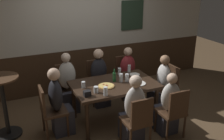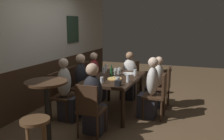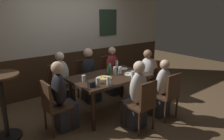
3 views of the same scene
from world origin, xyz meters
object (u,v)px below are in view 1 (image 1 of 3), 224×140
object	(u,v)px
person_right_far	(128,78)
highball_clear	(127,78)
chair_left_far	(66,84)
pint_glass_stout	(83,85)
chair_right_far	(125,74)
tumbler_short	(129,69)
chair_right_near	(174,111)
beer_bottle_green	(114,77)
condiment_caddy	(87,93)
chair_mid_near	(138,119)
person_mid_far	(100,82)
person_mid_near	(133,115)
beer_glass_tall	(121,78)
person_right_near	(168,108)
plate_white_large	(138,83)
person_left_far	(68,87)
tumbler_water	(96,90)
dining_table	(114,88)
chair_mid_far	(97,79)
side_bar_table	(4,102)
chair_head_west	(49,109)
person_head_east	(161,88)
beer_glass_half	(137,85)
pint_glass_amber	(119,72)
person_head_west	(59,107)
pint_glass_pale	(106,91)
pizza	(106,86)
chair_head_east	(168,85)

from	to	relation	value
person_right_far	highball_clear	bearing A→B (deg)	-119.70
chair_left_far	pint_glass_stout	bearing A→B (deg)	-83.02
chair_right_far	tumbler_short	size ratio (longest dim) A/B	6.00
chair_right_near	person_right_far	bearing A→B (deg)	90.00
beer_bottle_green	condiment_caddy	distance (m)	0.73
condiment_caddy	chair_mid_near	bearing A→B (deg)	-45.20
person_mid_far	highball_clear	xyz separation A→B (m)	(0.24, -0.72, 0.31)
person_mid_near	beer_glass_tall	bearing A→B (deg)	78.95
chair_right_far	person_mid_near	xyz separation A→B (m)	(-0.66, -1.59, -0.00)
person_right_near	plate_white_large	distance (m)	0.67
person_left_far	tumbler_water	size ratio (longest dim) A/B	11.29
dining_table	chair_mid_far	xyz separation A→B (m)	(0.00, 0.88, -0.16)
chair_mid_near	chair_mid_far	bearing A→B (deg)	90.00
dining_table	side_bar_table	bearing A→B (deg)	170.52
chair_head_west	person_mid_far	bearing A→B (deg)	31.59
chair_head_west	dining_table	bearing A→B (deg)	0.00
person_head_east	person_left_far	world-z (taller)	person_left_far
beer_glass_half	person_head_east	bearing A→B (deg)	25.40
pint_glass_amber	beer_glass_half	world-z (taller)	pint_glass_amber
person_left_far	pint_glass_stout	size ratio (longest dim) A/B	10.44
chair_mid_far	person_head_west	distance (m)	1.33
person_head_east	pint_glass_pale	bearing A→B (deg)	-164.25
person_right_near	beer_glass_half	xyz separation A→B (m)	(-0.38, 0.37, 0.34)
tumbler_water	plate_white_large	xyz separation A→B (m)	(0.81, 0.03, -0.04)
tumbler_water	side_bar_table	world-z (taller)	side_bar_table
beer_glass_half	condiment_caddy	xyz separation A→B (m)	(-0.87, 0.07, -0.01)
beer_bottle_green	side_bar_table	size ratio (longest dim) A/B	0.23
condiment_caddy	pint_glass_pale	bearing A→B (deg)	-19.54
chair_mid_near	person_mid_far	xyz separation A→B (m)	(-0.00, 1.59, -0.00)
pint_glass_stout	plate_white_large	size ratio (longest dim) A/B	0.43
chair_head_west	plate_white_large	bearing A→B (deg)	-6.48
side_bar_table	person_mid_near	bearing A→B (deg)	-29.19
chair_mid_near	person_head_west	xyz separation A→B (m)	(-1.00, 0.88, 0.01)
plate_white_large	chair_right_near	bearing A→B (deg)	-68.87
person_mid_far	side_bar_table	distance (m)	1.87
chair_left_far	person_head_west	size ratio (longest dim) A/B	0.74
chair_right_far	plate_white_large	xyz separation A→B (m)	(-0.27, -1.05, 0.25)
person_mid_near	pizza	xyz separation A→B (m)	(-0.18, 0.65, 0.26)
chair_right_far	pint_glass_pale	xyz separation A→B (m)	(-0.98, -1.25, 0.31)
person_mid_near	chair_left_far	bearing A→B (deg)	112.43
pint_glass_amber	chair_right_far	bearing A→B (deg)	53.35
chair_left_far	chair_head_west	xyz separation A→B (m)	(-0.51, -0.88, 0.00)
dining_table	beer_glass_tall	xyz separation A→B (m)	(0.14, 0.03, 0.15)
person_left_far	plate_white_large	distance (m)	1.39
dining_table	chair_head_east	xyz separation A→B (m)	(1.16, 0.00, -0.16)
highball_clear	condiment_caddy	distance (m)	0.88
chair_head_west	pizza	xyz separation A→B (m)	(0.98, -0.06, 0.26)
tumbler_short	beer_glass_tall	world-z (taller)	beer_glass_tall
person_mid_near	person_head_east	bearing A→B (deg)	35.58
person_head_west	pint_glass_stout	distance (m)	0.53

